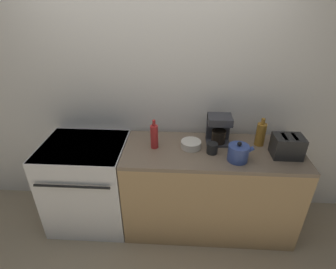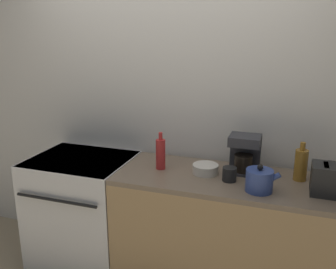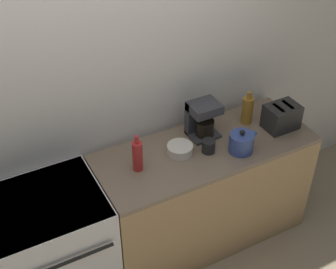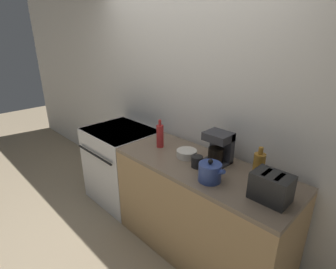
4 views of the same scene
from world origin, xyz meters
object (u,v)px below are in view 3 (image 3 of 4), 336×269
at_px(cup_black, 208,146).
at_px(bottle_amber, 247,110).
at_px(kettle, 241,142).
at_px(bottle_red, 137,156).
at_px(stove, 50,250).
at_px(bowl, 180,149).
at_px(toaster, 281,117).
at_px(coffee_maker, 202,118).

bearing_deg(cup_black, bottle_amber, 20.70).
relative_size(kettle, cup_black, 2.26).
distance_m(kettle, bottle_amber, 0.37).
relative_size(bottle_red, bottle_amber, 1.03).
distance_m(stove, cup_black, 1.32).
bearing_deg(cup_black, bowl, 156.58).
height_order(toaster, bottle_red, bottle_red).
relative_size(toaster, bottle_red, 0.89).
bearing_deg(stove, kettle, -6.50).
height_order(bottle_amber, cup_black, bottle_amber).
bearing_deg(stove, cup_black, -2.84).
xyz_separation_m(stove, bottle_red, (0.69, 0.00, 0.57)).
bearing_deg(bottle_red, cup_black, -6.99).
bearing_deg(toaster, bottle_amber, 135.95).
relative_size(toaster, bowl, 1.35).
bearing_deg(bottle_red, bottle_amber, 6.30).
xyz_separation_m(bottle_red, bowl, (0.34, 0.02, -0.08)).
bearing_deg(bottle_amber, bowl, -171.90).
height_order(toaster, bowl, toaster).
distance_m(coffee_maker, cup_black, 0.24).
xyz_separation_m(coffee_maker, cup_black, (-0.07, -0.20, -0.10)).
bearing_deg(kettle, cup_black, 154.13).
xyz_separation_m(kettle, toaster, (0.43, 0.09, 0.02)).
xyz_separation_m(stove, toaster, (1.86, -0.07, 0.55)).
relative_size(stove, bottle_red, 3.30).
bearing_deg(coffee_maker, bottle_red, -166.82).
height_order(coffee_maker, bowl, coffee_maker).
relative_size(stove, kettle, 4.20).
distance_m(kettle, cup_black, 0.24).
bearing_deg(bowl, cup_black, -23.42).
distance_m(kettle, bowl, 0.44).
relative_size(stove, bowl, 4.98).
distance_m(toaster, bottle_red, 1.18).
height_order(bottle_red, cup_black, bottle_red).
distance_m(coffee_maker, bottle_amber, 0.39).
bearing_deg(stove, coffee_maker, 6.38).
bearing_deg(coffee_maker, bottle_amber, -4.58).
bearing_deg(stove, bottle_amber, 3.86).
xyz_separation_m(coffee_maker, bottle_red, (-0.60, -0.14, -0.03)).
xyz_separation_m(kettle, cup_black, (-0.21, 0.10, -0.03)).
relative_size(kettle, coffee_maker, 0.79).
relative_size(kettle, bottle_red, 0.79).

